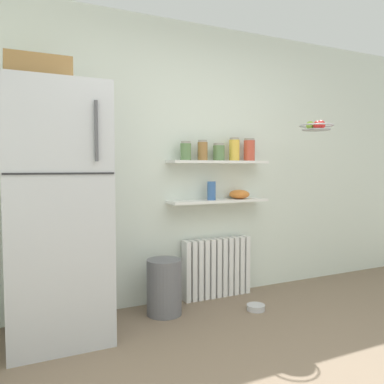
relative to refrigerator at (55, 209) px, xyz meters
The scene contains 16 objects.
ground_plane 1.92m from the refrigerator, 43.29° to the right, with size 7.04×7.04×0.00m, color #7A6651.
back_wall 1.33m from the refrigerator, 18.53° to the left, with size 7.04×0.10×2.60m, color silver.
refrigerator is the anchor object (origin of this frame).
radiator 1.68m from the refrigerator, 10.35° to the left, with size 0.70×0.12×0.57m.
wall_shelf_lower 1.54m from the refrigerator, ahead, with size 1.00×0.22×0.03m, color white.
wall_shelf_upper 1.57m from the refrigerator, ahead, with size 1.00×0.22×0.03m, color white.
storage_jar_0 1.28m from the refrigerator, 11.91° to the left, with size 0.10×0.10×0.17m.
storage_jar_1 1.44m from the refrigerator, 10.41° to the left, with size 0.09×0.09×0.19m.
storage_jar_2 1.60m from the refrigerator, ahead, with size 0.11×0.11×0.16m.
storage_jar_3 1.77m from the refrigerator, ahead, with size 0.10×0.10×0.22m.
storage_jar_4 1.94m from the refrigerator, ahead, with size 0.11×0.11×0.22m.
vase 1.46m from the refrigerator, ahead, with size 0.08×0.08×0.17m, color #38609E.
shelf_bowl 1.77m from the refrigerator, ahead, with size 0.20×0.20×0.09m, color orange.
trash_bin 1.14m from the refrigerator, ahead, with size 0.30×0.30×0.47m, color slate.
pet_food_bowl 1.90m from the refrigerator, ahead, with size 0.16×0.16×0.05m, color #B7B7BC.
hanging_fruit_basket 2.43m from the refrigerator, ahead, with size 0.31×0.31×0.09m.
Camera 1 is at (-1.56, -1.35, 1.26)m, focal length 36.72 mm.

